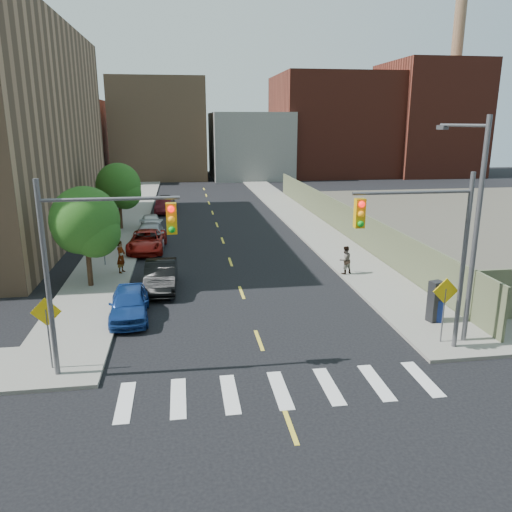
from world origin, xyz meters
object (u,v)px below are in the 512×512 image
object	(u,v)px
parked_car_white	(151,223)
pedestrian_west	(121,257)
parked_car_black	(161,276)
mailbox	(436,308)
parked_car_maroon	(164,206)
parked_car_silver	(150,235)
parked_car_grey	(165,201)
parked_car_red	(147,241)
pedestrian_east	(345,260)
payphone	(435,301)
parked_car_blue	(129,303)

from	to	relation	value
parked_car_white	pedestrian_west	distance (m)	11.90
parked_car_black	pedestrian_west	xyz separation A→B (m)	(-2.39, 3.04, 0.34)
parked_car_white	mailbox	distance (m)	25.42
parked_car_white	parked_car_maroon	size ratio (longest dim) A/B	0.98
parked_car_silver	parked_car_grey	size ratio (longest dim) A/B	1.19
parked_car_red	mailbox	xyz separation A→B (m)	(13.48, -15.09, 0.06)
parked_car_maroon	pedestrian_east	distance (m)	25.11
parked_car_silver	mailbox	bearing A→B (deg)	-51.16
parked_car_black	parked_car_maroon	bearing A→B (deg)	92.31
parked_car_maroon	parked_car_grey	world-z (taller)	parked_car_maroon
parked_car_black	pedestrian_west	world-z (taller)	pedestrian_west
parked_car_maroon	parked_car_grey	size ratio (longest dim) A/B	0.96
parked_car_red	parked_car_silver	xyz separation A→B (m)	(0.11, 1.61, 0.04)
parked_car_white	pedestrian_west	size ratio (longest dim) A/B	2.16
parked_car_red	parked_car_silver	size ratio (longest dim) A/B	0.99
parked_car_grey	pedestrian_east	bearing A→B (deg)	-69.95
parked_car_grey	mailbox	world-z (taller)	mailbox
parked_car_black	pedestrian_west	size ratio (longest dim) A/B	2.44
parked_car_white	parked_car_maroon	distance (m)	8.57
pedestrian_west	payphone	bearing A→B (deg)	-104.76
parked_car_red	pedestrian_west	world-z (taller)	pedestrian_west
payphone	parked_car_white	bearing A→B (deg)	106.88
parked_car_maroon	payphone	xyz separation A→B (m)	(12.67, -30.02, 0.38)
parked_car_white	parked_car_grey	xyz separation A→B (m)	(0.82, 11.91, -0.09)
parked_car_black	parked_car_white	world-z (taller)	parked_car_black
parked_car_black	parked_car_maroon	size ratio (longest dim) A/B	1.11
pedestrian_east	mailbox	bearing A→B (deg)	84.60
parked_car_black	parked_car_grey	xyz separation A→B (m)	(-0.48, 26.79, -0.16)
parked_car_silver	parked_car_grey	bearing A→B (deg)	87.88
parked_car_maroon	parked_car_white	bearing A→B (deg)	-91.16
parked_car_blue	parked_car_maroon	size ratio (longest dim) A/B	1.01
parked_car_black	parked_car_grey	bearing A→B (deg)	92.09
pedestrian_east	parked_car_silver	bearing A→B (deg)	-56.77
parked_car_grey	parked_car_blue	bearing A→B (deg)	-94.42
mailbox	pedestrian_east	world-z (taller)	pedestrian_east
parked_car_blue	parked_car_maroon	bearing A→B (deg)	85.51
parked_car_white	mailbox	world-z (taller)	mailbox
parked_car_blue	parked_car_white	size ratio (longest dim) A/B	1.03
parked_car_red	parked_car_grey	bearing A→B (deg)	90.91
pedestrian_west	parked_car_blue	bearing A→B (deg)	-152.29
mailbox	parked_car_blue	bearing A→B (deg)	-168.23
parked_car_blue	parked_car_white	xyz separation A→B (m)	(0.00, 18.78, -0.02)
parked_car_blue	payphone	world-z (taller)	payphone
parked_car_white	mailbox	xyz separation A→B (m)	(13.53, -21.51, 0.07)
payphone	parked_car_red	bearing A→B (deg)	116.49
parked_car_white	parked_car_maroon	xyz separation A→B (m)	(0.79, 8.54, -0.01)
parked_car_black	parked_car_maroon	xyz separation A→B (m)	(-0.51, 23.42, -0.07)
parked_car_grey	pedestrian_west	bearing A→B (deg)	-97.49
parked_car_white	payphone	size ratio (longest dim) A/B	2.23
parked_car_black	mailbox	xyz separation A→B (m)	(12.23, -6.63, 0.01)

